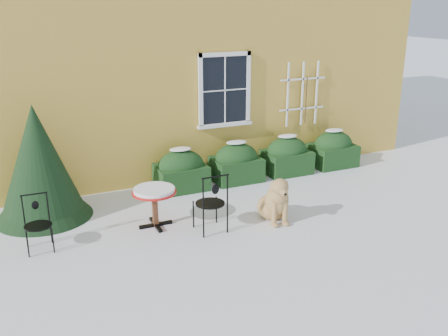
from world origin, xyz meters
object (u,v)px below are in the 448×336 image
patio_chair_far (38,223)px  dog (275,202)px  bistro_table (154,195)px  patio_chair_near (211,202)px  evergreen_shrub (40,173)px

patio_chair_far → dog: (4.02, -0.60, -0.09)m
dog → patio_chair_far: bearing=179.6°
bistro_table → patio_chair_near: (0.83, -0.59, -0.06)m
patio_chair_near → patio_chair_far: (-2.79, 0.53, -0.08)m
patio_chair_far → dog: patio_chair_far is taller
patio_chair_far → evergreen_shrub: bearing=82.8°
evergreen_shrub → patio_chair_far: bearing=-98.3°
evergreen_shrub → dog: 4.31m
bistro_table → patio_chair_near: size_ratio=0.72×
dog → bistro_table: bearing=170.4°
patio_chair_near → patio_chair_far: bearing=-12.3°
evergreen_shrub → bistro_table: 2.18m
patio_chair_far → dog: 4.07m
bistro_table → patio_chair_far: 1.96m
bistro_table → patio_chair_near: bearing=-35.5°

